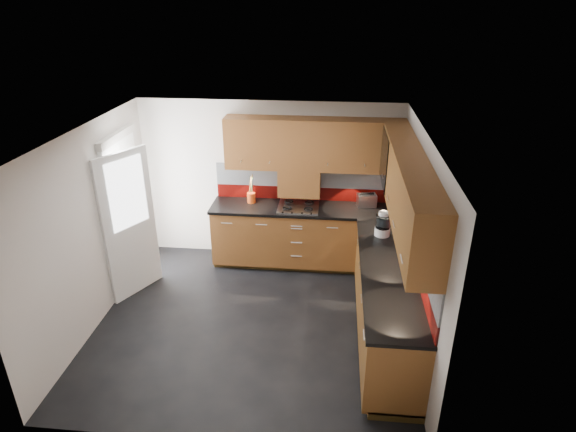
# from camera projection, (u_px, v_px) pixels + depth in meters

# --- Properties ---
(room) EXTENTS (4.00, 3.80, 2.64)m
(room) POSITION_uv_depth(u_px,v_px,m) (248.00, 213.00, 5.40)
(room) COLOR black
(base_cabinets) EXTENTS (2.70, 3.20, 0.95)m
(base_cabinets) POSITION_uv_depth(u_px,v_px,m) (340.00, 267.00, 6.39)
(base_cabinets) COLOR brown
(base_cabinets) RESTS_ON room
(countertop) EXTENTS (2.72, 3.22, 0.04)m
(countertop) POSITION_uv_depth(u_px,v_px,m) (340.00, 235.00, 6.18)
(countertop) COLOR black
(countertop) RESTS_ON base_cabinets
(backsplash) EXTENTS (2.70, 3.20, 0.54)m
(backsplash) POSITION_uv_depth(u_px,v_px,m) (358.00, 208.00, 6.24)
(backsplash) COLOR maroon
(backsplash) RESTS_ON countertop
(upper_cabinets) EXTENTS (2.50, 3.20, 0.72)m
(upper_cabinets) POSITION_uv_depth(u_px,v_px,m) (358.00, 166.00, 5.85)
(upper_cabinets) COLOR brown
(upper_cabinets) RESTS_ON room
(extractor_hood) EXTENTS (0.60, 0.33, 0.40)m
(extractor_hood) POSITION_uv_depth(u_px,v_px,m) (299.00, 182.00, 6.92)
(extractor_hood) COLOR brown
(extractor_hood) RESTS_ON room
(glass_cabinet) EXTENTS (0.32, 0.80, 0.66)m
(glass_cabinet) POSITION_uv_depth(u_px,v_px,m) (396.00, 157.00, 6.05)
(glass_cabinet) COLOR black
(glass_cabinet) RESTS_ON room
(back_door) EXTENTS (0.42, 1.19, 2.04)m
(back_door) POSITION_uv_depth(u_px,v_px,m) (128.00, 216.00, 6.43)
(back_door) COLOR white
(back_door) RESTS_ON room
(gas_hob) EXTENTS (0.58, 0.51, 0.05)m
(gas_hob) POSITION_uv_depth(u_px,v_px,m) (298.00, 207.00, 6.91)
(gas_hob) COLOR silver
(gas_hob) RESTS_ON countertop
(utensil_pot) EXTENTS (0.12, 0.12, 0.43)m
(utensil_pot) POSITION_uv_depth(u_px,v_px,m) (251.00, 196.00, 7.06)
(utensil_pot) COLOR #DE4A14
(utensil_pot) RESTS_ON countertop
(toaster) EXTENTS (0.29, 0.21, 0.19)m
(toaster) POSITION_uv_depth(u_px,v_px,m) (367.00, 200.00, 6.92)
(toaster) COLOR silver
(toaster) RESTS_ON countertop
(food_processor) EXTENTS (0.19, 0.19, 0.32)m
(food_processor) POSITION_uv_depth(u_px,v_px,m) (383.00, 225.00, 6.07)
(food_processor) COLOR white
(food_processor) RESTS_ON countertop
(paper_towel) EXTENTS (0.14, 0.14, 0.22)m
(paper_towel) POSITION_uv_depth(u_px,v_px,m) (385.00, 225.00, 6.15)
(paper_towel) COLOR white
(paper_towel) RESTS_ON countertop
(orange_cloth) EXTENTS (0.16, 0.15, 0.02)m
(orange_cloth) POSITION_uv_depth(u_px,v_px,m) (383.00, 222.00, 6.46)
(orange_cloth) COLOR red
(orange_cloth) RESTS_ON countertop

